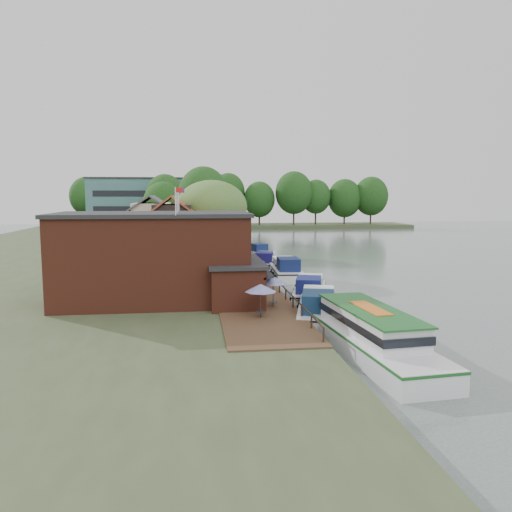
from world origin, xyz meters
name	(u,v)px	position (x,y,z in m)	size (l,w,h in m)	color
ground	(341,305)	(0.00, 0.00, 0.00)	(260.00, 260.00, 0.00)	#525F5C
land_bank	(78,256)	(-30.00, 35.00, 0.50)	(50.00, 140.00, 1.00)	#384728
quay_deck	(240,277)	(-8.00, 10.00, 1.05)	(6.00, 50.00, 0.10)	#47301E
quay_rail	(264,272)	(-5.30, 10.50, 1.50)	(0.20, 49.00, 1.00)	black
pub	(178,257)	(-14.00, -1.00, 4.65)	(20.00, 11.00, 7.30)	maroon
hotel_block	(150,206)	(-22.00, 70.00, 7.15)	(25.40, 12.40, 12.30)	#38666B
cottage_a	(173,235)	(-15.00, 14.00, 5.25)	(8.60, 7.60, 8.50)	black
cottage_b	(153,229)	(-18.00, 24.00, 5.25)	(9.60, 8.60, 8.50)	beige
cottage_c	(185,225)	(-14.00, 33.00, 5.25)	(7.60, 7.60, 8.50)	black
willow	(212,223)	(-10.50, 19.00, 6.21)	(8.60, 8.60, 10.43)	#476B2D
umbrella_0	(261,301)	(-8.16, -7.69, 2.29)	(2.23, 2.23, 2.38)	#1D1B99
umbrella_1	(273,292)	(-6.77, -4.55, 2.29)	(2.23, 2.23, 2.38)	navy
umbrella_2	(251,284)	(-8.09, -1.30, 2.29)	(2.08, 2.08, 2.38)	navy
umbrella_3	(257,277)	(-7.10, 2.26, 2.29)	(2.44, 2.44, 2.38)	navy
umbrella_4	(248,272)	(-7.62, 5.37, 2.29)	(2.46, 2.46, 2.38)	navy
umbrella_5	(254,268)	(-6.75, 7.81, 2.29)	(2.24, 2.24, 2.38)	navy
cruiser_0	(318,304)	(-3.25, -4.76, 1.28)	(3.38, 10.45, 2.56)	white
cruiser_1	(310,287)	(-2.15, 2.85, 1.18)	(3.15, 9.75, 2.36)	silver
cruiser_2	(286,267)	(-2.06, 15.24, 1.28)	(3.39, 10.48, 2.56)	white
cruiser_3	(266,259)	(-3.32, 23.10, 1.16)	(3.11, 9.64, 2.33)	silver
cruiser_4	(255,249)	(-3.15, 35.84, 1.07)	(2.90, 9.00, 2.14)	white
tour_boat	(374,333)	(-2.15, -13.85, 1.46)	(3.77, 13.35, 2.91)	silver
swan	(333,341)	(-3.82, -11.00, 0.22)	(0.44, 0.44, 0.44)	white
bank_tree_0	(204,207)	(-11.02, 40.32, 7.61)	(8.31, 8.31, 13.23)	#143811
bank_tree_1	(164,212)	(-18.09, 50.92, 6.51)	(7.64, 7.64, 11.02)	#143811
bank_tree_2	(165,206)	(-18.22, 59.94, 7.37)	(7.88, 7.88, 12.75)	#143811
bank_tree_3	(197,209)	(-11.70, 77.60, 6.20)	(6.49, 6.49, 10.39)	#143811
bank_tree_4	(184,204)	(-15.04, 87.24, 7.31)	(7.81, 7.81, 12.61)	#143811
bank_tree_5	(177,207)	(-16.94, 94.58, 6.48)	(7.25, 7.25, 10.95)	#143811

